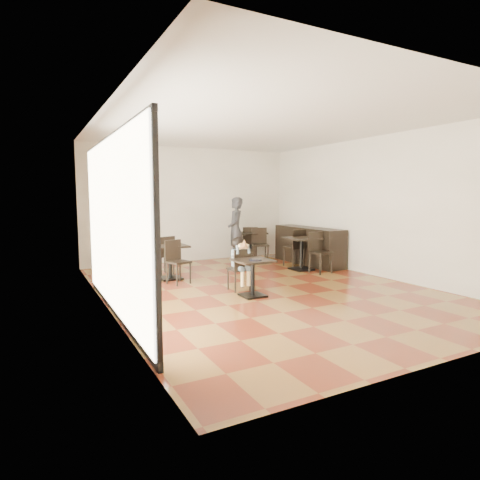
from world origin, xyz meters
TOP-DOWN VIEW (x-y plane):
  - floor at (0.00, 0.00)m, footprint 6.00×8.00m
  - ceiling at (0.00, 0.00)m, footprint 6.00×8.00m
  - wall_back at (0.00, 4.00)m, footprint 6.00×0.01m
  - wall_front at (0.00, -4.00)m, footprint 6.00×0.01m
  - wall_left at (-3.00, 0.00)m, footprint 0.01×8.00m
  - wall_right at (3.00, 0.00)m, footprint 0.01×8.00m
  - storefront_window at (-2.97, -0.50)m, footprint 0.04×4.50m
  - child_table at (-0.49, -0.43)m, footprint 0.65×0.65m
  - child_chair at (-0.49, 0.12)m, footprint 0.37×0.37m
  - child at (-0.49, 0.12)m, footprint 0.37×0.52m
  - plate at (-0.49, -0.53)m, footprint 0.23×0.23m
  - pizza_slice at (-0.49, -0.07)m, footprint 0.24×0.19m
  - adult_patron at (0.98, 3.11)m, footprint 0.64×0.77m
  - cafe_table_mid at (1.91, 1.33)m, footprint 0.83×0.83m
  - cafe_table_left at (-1.34, 1.79)m, footprint 0.92×0.92m
  - cafe_table_back at (1.63, 3.41)m, footprint 0.96×0.96m
  - chair_mid_a at (2.08, 1.88)m, footprint 0.47×0.47m
  - chair_mid_b at (2.08, 0.78)m, footprint 0.47×0.47m
  - chair_left_a at (-1.34, 2.34)m, footprint 0.52×0.52m
  - chair_left_b at (-1.34, 1.24)m, footprint 0.52×0.52m
  - chair_back_a at (1.63, 3.50)m, footprint 0.55×0.55m
  - chair_back_b at (1.63, 2.86)m, footprint 0.55×0.55m
  - service_counter at (2.65, 2.00)m, footprint 0.60×2.40m

SIDE VIEW (x-z plane):
  - floor at x=0.00m, z-range -0.01..0.01m
  - child_table at x=-0.49m, z-range 0.00..0.69m
  - cafe_table_left at x=-1.34m, z-range 0.00..0.76m
  - cafe_table_back at x=1.63m, z-range 0.00..0.79m
  - cafe_table_mid at x=1.91m, z-range 0.00..0.82m
  - child_chair at x=-0.49m, z-range 0.00..0.83m
  - chair_left_a at x=-1.34m, z-range 0.00..0.92m
  - chair_left_b at x=-1.34m, z-range 0.00..0.92m
  - chair_back_a at x=1.63m, z-range 0.00..0.95m
  - chair_back_b at x=1.63m, z-range 0.00..0.95m
  - chair_mid_a at x=2.08m, z-range 0.00..0.98m
  - chair_mid_b at x=2.08m, z-range 0.00..0.98m
  - service_counter at x=2.65m, z-range 0.00..1.00m
  - child at x=-0.49m, z-range 0.00..1.04m
  - plate at x=-0.49m, z-range 0.69..0.70m
  - pizza_slice at x=-0.49m, z-range 0.88..0.93m
  - adult_patron at x=0.98m, z-range 0.00..1.82m
  - storefront_window at x=-2.97m, z-range 0.10..2.70m
  - wall_back at x=0.00m, z-range 0.00..3.20m
  - wall_front at x=0.00m, z-range 0.00..3.20m
  - wall_left at x=-3.00m, z-range 0.00..3.20m
  - wall_right at x=3.00m, z-range 0.00..3.20m
  - ceiling at x=0.00m, z-range 3.20..3.21m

